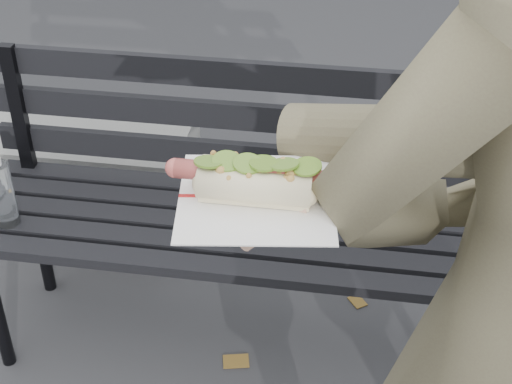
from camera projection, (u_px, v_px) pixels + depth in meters
park_bench at (231, 196)px, 2.20m from camera, size 1.50×0.44×0.88m
concrete_block at (30, 171)px, 2.88m from camera, size 1.20×0.40×0.40m
held_hotdog at (419, 156)px, 0.96m from camera, size 0.63×0.30×0.20m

